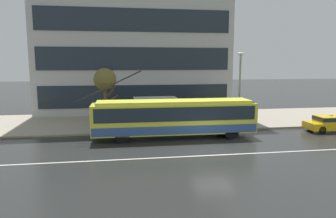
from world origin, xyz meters
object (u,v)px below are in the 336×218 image
at_px(taxi_ahead_of_bus, 332,123).
at_px(bus_shelter, 155,104).
at_px(pedestrian_at_shelter, 211,107).
at_px(street_tree_bare, 105,81).
at_px(pedestrian_approaching_curb, 207,105).
at_px(pedestrian_walking_past, 162,114).
at_px(street_lamp, 240,83).
at_px(trolleybus, 174,117).

distance_m(taxi_ahead_of_bus, bus_shelter, 14.45).
height_order(pedestrian_at_shelter, street_tree_bare, street_tree_bare).
xyz_separation_m(taxi_ahead_of_bus, pedestrian_approaching_curb, (-9.19, 4.29, 1.04)).
relative_size(pedestrian_at_shelter, pedestrian_approaching_curb, 0.97).
bearing_deg(pedestrian_at_shelter, street_tree_bare, 175.33).
xyz_separation_m(pedestrian_walking_past, street_lamp, (6.25, -1.84, 2.72)).
distance_m(pedestrian_approaching_curb, street_tree_bare, 9.11).
bearing_deg(street_tree_bare, bus_shelter, -3.11).
bearing_deg(trolleybus, pedestrian_at_shelter, 41.25).
bearing_deg(street_lamp, street_tree_bare, 171.46).
bearing_deg(pedestrian_approaching_curb, street_lamp, -41.90).
bearing_deg(street_lamp, trolleybus, -158.45).
bearing_deg(street_lamp, bus_shelter, 168.31).
distance_m(trolleybus, pedestrian_walking_past, 4.21).
relative_size(taxi_ahead_of_bus, bus_shelter, 1.20).
distance_m(pedestrian_at_shelter, pedestrian_walking_past, 4.20).
xyz_separation_m(trolleybus, pedestrian_walking_past, (-0.33, 4.18, -0.42)).
xyz_separation_m(bus_shelter, pedestrian_walking_past, (0.68, 0.40, -0.90)).
xyz_separation_m(pedestrian_approaching_curb, pedestrian_walking_past, (-4.03, -0.15, -0.62)).
bearing_deg(trolleybus, bus_shelter, 104.98).
distance_m(pedestrian_at_shelter, street_lamp, 3.19).
height_order(pedestrian_approaching_curb, street_tree_bare, street_tree_bare).
height_order(taxi_ahead_of_bus, pedestrian_approaching_curb, pedestrian_approaching_curb).
bearing_deg(pedestrian_walking_past, street_tree_bare, -177.82).
distance_m(bus_shelter, pedestrian_approaching_curb, 4.76).
distance_m(taxi_ahead_of_bus, pedestrian_at_shelter, 9.77).
distance_m(pedestrian_walking_past, street_lamp, 7.06).
height_order(street_lamp, street_tree_bare, street_lamp).
bearing_deg(pedestrian_approaching_curb, street_tree_bare, -177.82).
height_order(taxi_ahead_of_bus, bus_shelter, bus_shelter).
bearing_deg(bus_shelter, street_tree_bare, 176.89).
bearing_deg(pedestrian_walking_past, taxi_ahead_of_bus, -17.38).
height_order(trolleybus, street_tree_bare, street_tree_bare).
distance_m(bus_shelter, street_tree_bare, 4.57).
height_order(taxi_ahead_of_bus, street_tree_bare, street_tree_bare).
xyz_separation_m(trolleybus, street_lamp, (5.93, 2.34, 2.30)).
relative_size(taxi_ahead_of_bus, pedestrian_at_shelter, 2.23).
bearing_deg(pedestrian_approaching_curb, pedestrian_at_shelter, -88.40).
distance_m(taxi_ahead_of_bus, pedestrian_walking_past, 13.86).
distance_m(pedestrian_approaching_curb, street_lamp, 3.65).
xyz_separation_m(taxi_ahead_of_bus, bus_shelter, (-13.90, 3.73, 1.31)).
relative_size(taxi_ahead_of_bus, pedestrian_approaching_curb, 2.17).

